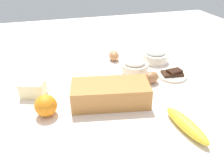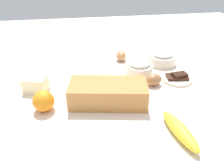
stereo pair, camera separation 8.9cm
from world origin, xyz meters
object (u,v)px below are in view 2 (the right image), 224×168
object	(u,v)px
banana	(180,130)
egg_near_butter	(121,56)
loaf_pan	(108,93)
chocolate_plate	(177,78)
sugar_bowl	(163,58)
egg_beside_bowl	(154,80)
orange_fruit	(44,101)
butter_block	(35,84)
flour_bowl	(139,67)

from	to	relation	value
banana	egg_near_butter	size ratio (longest dim) A/B	2.86
loaf_pan	chocolate_plate	distance (m)	0.34
sugar_bowl	egg_beside_bowl	size ratio (longest dim) A/B	1.93
banana	orange_fruit	distance (m)	0.46
egg_near_butter	chocolate_plate	bearing A→B (deg)	-49.81
sugar_bowl	banana	world-z (taller)	sugar_bowl
orange_fruit	chocolate_plate	distance (m)	0.57
sugar_bowl	chocolate_plate	xyz separation A→B (m)	(0.01, -0.17, -0.02)
loaf_pan	butter_block	world-z (taller)	loaf_pan
butter_block	egg_beside_bowl	xyz separation A→B (m)	(0.48, -0.03, -0.00)
flour_bowl	chocolate_plate	xyz separation A→B (m)	(0.15, -0.09, -0.02)
sugar_bowl	banana	bearing A→B (deg)	-103.89
loaf_pan	chocolate_plate	bearing A→B (deg)	30.67
flour_bowl	banana	world-z (taller)	flour_bowl
loaf_pan	orange_fruit	distance (m)	0.23
loaf_pan	egg_beside_bowl	world-z (taller)	loaf_pan
banana	butter_block	distance (m)	0.57
orange_fruit	egg_beside_bowl	world-z (taller)	orange_fruit
loaf_pan	sugar_bowl	bearing A→B (deg)	52.79
loaf_pan	orange_fruit	world-z (taller)	loaf_pan
orange_fruit	loaf_pan	bearing A→B (deg)	2.81
orange_fruit	butter_block	bearing A→B (deg)	108.51
loaf_pan	orange_fruit	xyz separation A→B (m)	(-0.23, -0.01, -0.00)
flour_bowl	banana	size ratio (longest dim) A/B	0.66
flour_bowl	chocolate_plate	distance (m)	0.17
sugar_bowl	egg_near_butter	distance (m)	0.21
butter_block	chocolate_plate	world-z (taller)	butter_block
egg_near_butter	egg_beside_bowl	distance (m)	0.28
orange_fruit	egg_near_butter	world-z (taller)	orange_fruit
loaf_pan	butter_block	xyz separation A→B (m)	(-0.27, 0.13, -0.01)
chocolate_plate	sugar_bowl	bearing A→B (deg)	92.75
loaf_pan	butter_block	size ratio (longest dim) A/B	3.31
flour_bowl	orange_fruit	bearing A→B (deg)	-151.05
chocolate_plate	butter_block	bearing A→B (deg)	179.65
flour_bowl	egg_near_butter	distance (m)	0.16
flour_bowl	egg_near_butter	bearing A→B (deg)	110.58
egg_near_butter	chocolate_plate	distance (m)	0.32
loaf_pan	chocolate_plate	size ratio (longest dim) A/B	2.29
sugar_bowl	banana	xyz separation A→B (m)	(-0.12, -0.50, -0.01)
orange_fruit	egg_beside_bowl	distance (m)	0.45
sugar_bowl	chocolate_plate	size ratio (longest dim) A/B	1.00
banana	chocolate_plate	xyz separation A→B (m)	(0.13, 0.33, -0.01)
flour_bowl	egg_near_butter	xyz separation A→B (m)	(-0.06, 0.15, -0.01)
banana	chocolate_plate	distance (m)	0.36
orange_fruit	flour_bowl	bearing A→B (deg)	28.95
egg_near_butter	chocolate_plate	xyz separation A→B (m)	(0.20, -0.24, -0.02)
banana	loaf_pan	bearing A→B (deg)	132.29
sugar_bowl	egg_near_butter	bearing A→B (deg)	159.79
sugar_bowl	orange_fruit	xyz separation A→B (m)	(-0.54, -0.30, 0.00)
loaf_pan	flour_bowl	distance (m)	0.27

